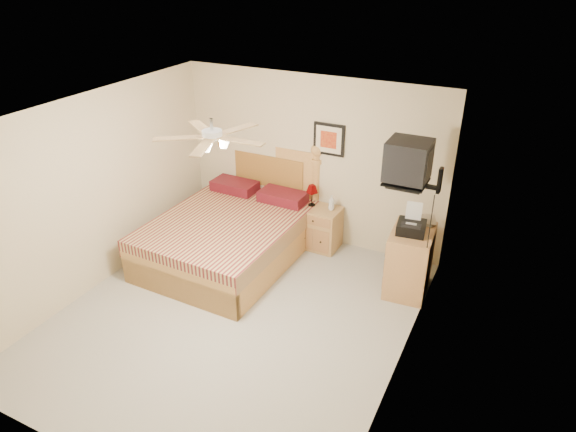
% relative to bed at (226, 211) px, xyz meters
% --- Properties ---
extents(floor, '(4.50, 4.50, 0.00)m').
position_rel_bed_xyz_m(floor, '(0.78, -1.12, -0.76)').
color(floor, '#9E9A8E').
rests_on(floor, ground).
extents(ceiling, '(4.00, 4.50, 0.04)m').
position_rel_bed_xyz_m(ceiling, '(0.78, -1.12, 1.74)').
color(ceiling, white).
rests_on(ceiling, ground).
extents(wall_back, '(4.00, 0.04, 2.50)m').
position_rel_bed_xyz_m(wall_back, '(0.78, 1.13, 0.49)').
color(wall_back, beige).
rests_on(wall_back, ground).
extents(wall_front, '(4.00, 0.04, 2.50)m').
position_rel_bed_xyz_m(wall_front, '(0.78, -3.37, 0.49)').
color(wall_front, beige).
rests_on(wall_front, ground).
extents(wall_left, '(0.04, 4.50, 2.50)m').
position_rel_bed_xyz_m(wall_left, '(-1.22, -1.12, 0.49)').
color(wall_left, beige).
rests_on(wall_left, ground).
extents(wall_right, '(0.04, 4.50, 2.50)m').
position_rel_bed_xyz_m(wall_right, '(2.78, -1.12, 0.49)').
color(wall_right, beige).
rests_on(wall_right, ground).
extents(bed, '(1.85, 2.40, 1.52)m').
position_rel_bed_xyz_m(bed, '(0.00, 0.00, 0.00)').
color(bed, '#BD8C44').
rests_on(bed, ground).
extents(nightstand, '(0.60, 0.45, 0.64)m').
position_rel_bed_xyz_m(nightstand, '(1.04, 0.88, -0.44)').
color(nightstand, '#A9854A').
rests_on(nightstand, ground).
extents(table_lamp, '(0.21, 0.21, 0.33)m').
position_rel_bed_xyz_m(table_lamp, '(0.89, 0.93, 0.04)').
color(table_lamp, '#540101').
rests_on(table_lamp, nightstand).
extents(lotion_bottle, '(0.12, 0.12, 0.23)m').
position_rel_bed_xyz_m(lotion_bottle, '(1.20, 0.92, -0.01)').
color(lotion_bottle, silver).
rests_on(lotion_bottle, nightstand).
extents(framed_picture, '(0.46, 0.04, 0.46)m').
position_rel_bed_xyz_m(framed_picture, '(1.05, 1.11, 0.86)').
color(framed_picture, black).
rests_on(framed_picture, wall_back).
extents(dresser, '(0.56, 0.77, 0.87)m').
position_rel_bed_xyz_m(dresser, '(2.51, 0.38, -0.33)').
color(dresser, '#A9794B').
rests_on(dresser, ground).
extents(fax_machine, '(0.39, 0.40, 0.36)m').
position_rel_bed_xyz_m(fax_machine, '(2.48, 0.34, 0.29)').
color(fax_machine, black).
rests_on(fax_machine, dresser).
extents(magazine_lower, '(0.23, 0.28, 0.02)m').
position_rel_bed_xyz_m(magazine_lower, '(2.50, 0.65, 0.12)').
color(magazine_lower, beige).
rests_on(magazine_lower, dresser).
extents(magazine_upper, '(0.29, 0.34, 0.02)m').
position_rel_bed_xyz_m(magazine_upper, '(2.50, 0.68, 0.14)').
color(magazine_upper, gray).
rests_on(magazine_upper, magazine_lower).
extents(wall_tv, '(0.56, 0.46, 0.58)m').
position_rel_bed_xyz_m(wall_tv, '(2.53, 0.22, 1.05)').
color(wall_tv, black).
rests_on(wall_tv, wall_right).
extents(ceiling_fan, '(1.14, 1.14, 0.28)m').
position_rel_bed_xyz_m(ceiling_fan, '(0.78, -1.32, 1.60)').
color(ceiling_fan, white).
rests_on(ceiling_fan, ceiling).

